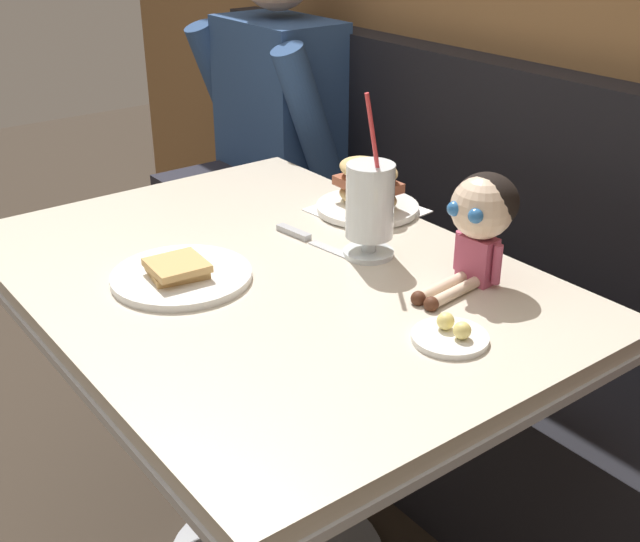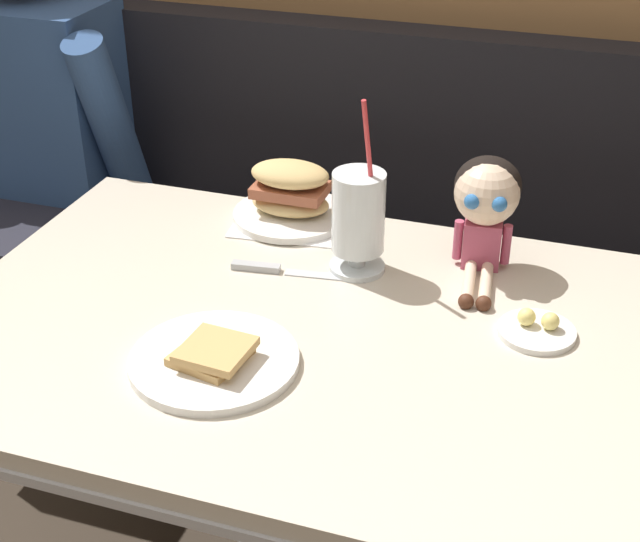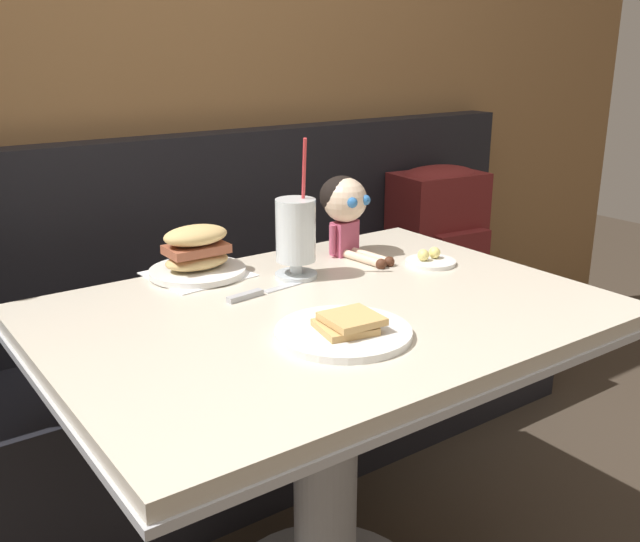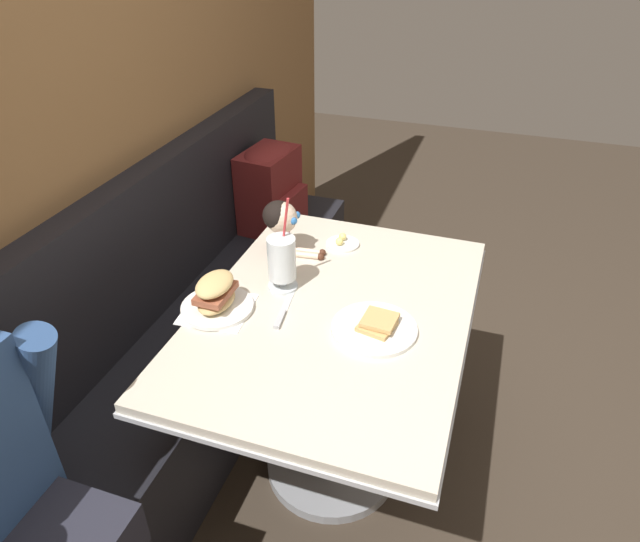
# 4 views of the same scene
# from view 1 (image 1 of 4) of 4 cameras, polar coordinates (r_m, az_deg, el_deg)

# --- Properties ---
(booth_bench) EXTENTS (2.60, 0.48, 1.00)m
(booth_bench) POSITION_cam_1_polar(r_m,az_deg,el_deg) (2.04, 11.52, -5.87)
(booth_bench) COLOR black
(booth_bench) RESTS_ON ground
(diner_table) EXTENTS (1.11, 0.81, 0.74)m
(diner_table) POSITION_cam_1_polar(r_m,az_deg,el_deg) (1.56, -3.56, -6.53)
(diner_table) COLOR beige
(diner_table) RESTS_ON ground
(toast_plate) EXTENTS (0.25, 0.25, 0.04)m
(toast_plate) POSITION_cam_1_polar(r_m,az_deg,el_deg) (1.45, -9.83, -0.24)
(toast_plate) COLOR white
(toast_plate) RESTS_ON diner_table
(milkshake_glass) EXTENTS (0.10, 0.10, 0.32)m
(milkshake_glass) POSITION_cam_1_polar(r_m,az_deg,el_deg) (1.49, 3.55, 4.72)
(milkshake_glass) COLOR silver
(milkshake_glass) RESTS_ON diner_table
(sandwich_plate) EXTENTS (0.22, 0.22, 0.12)m
(sandwich_plate) POSITION_cam_1_polar(r_m,az_deg,el_deg) (1.72, 3.40, 5.67)
(sandwich_plate) COLOR white
(sandwich_plate) RESTS_ON diner_table
(butter_saucer) EXTENTS (0.12, 0.12, 0.04)m
(butter_saucer) POSITION_cam_1_polar(r_m,az_deg,el_deg) (1.26, 9.24, -4.49)
(butter_saucer) COLOR white
(butter_saucer) RESTS_ON diner_table
(butter_knife) EXTENTS (0.24, 0.05, 0.01)m
(butter_knife) POSITION_cam_1_polar(r_m,az_deg,el_deg) (1.59, -1.05, 2.39)
(butter_knife) COLOR silver
(butter_knife) RESTS_ON diner_table
(seated_doll) EXTENTS (0.12, 0.22, 0.20)m
(seated_doll) POSITION_cam_1_polar(r_m,az_deg,el_deg) (1.40, 11.37, 4.02)
(seated_doll) COLOR #B74C6B
(seated_doll) RESTS_ON diner_table
(diner_patron) EXTENTS (0.55, 0.48, 0.81)m
(diner_patron) POSITION_cam_1_polar(r_m,az_deg,el_deg) (2.44, -3.62, 10.65)
(diner_patron) COLOR #2D4C7F
(diner_patron) RESTS_ON booth_bench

